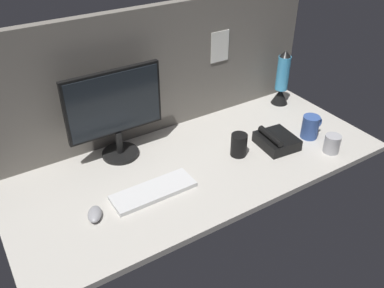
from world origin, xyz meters
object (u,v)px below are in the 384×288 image
at_px(mug_steel, 332,144).
at_px(desk_phone, 276,141).
at_px(mug_black_travel, 239,145).
at_px(mug_ceramic_blue, 310,127).
at_px(monitor, 115,110).
at_px(keyboard, 154,191).
at_px(mouse, 95,214).
at_px(lava_lamp, 282,82).

height_order(mug_steel, desk_phone, mug_steel).
distance_m(mug_black_travel, mug_ceramic_blue, 0.42).
height_order(mug_black_travel, mug_ceramic_blue, mug_ceramic_blue).
height_order(monitor, keyboard, monitor).
distance_m(mug_ceramic_blue, desk_phone, 0.21).
xyz_separation_m(keyboard, mug_black_travel, (0.49, 0.03, 0.05)).
bearing_deg(keyboard, desk_phone, -0.75).
height_order(keyboard, mug_black_travel, mug_black_travel).
relative_size(mug_black_travel, desk_phone, 0.56).
height_order(keyboard, mouse, mouse).
relative_size(keyboard, desk_phone, 1.81).
relative_size(mouse, desk_phone, 0.47).
bearing_deg(mug_black_travel, keyboard, -175.90).
bearing_deg(monitor, mug_ceramic_blue, -22.77).
bearing_deg(mug_ceramic_blue, mug_steel, -92.65).
xyz_separation_m(keyboard, mug_steel, (0.89, -0.19, 0.04)).
xyz_separation_m(keyboard, mug_ceramic_blue, (0.90, -0.03, 0.05)).
bearing_deg(mouse, mug_black_travel, 27.21).
bearing_deg(mug_steel, monitor, 149.21).
distance_m(keyboard, desk_phone, 0.69).
bearing_deg(monitor, keyboard, -89.29).
relative_size(monitor, mug_steel, 5.04).
bearing_deg(keyboard, mug_ceramic_blue, -2.42).
distance_m(mug_black_travel, mug_steel, 0.46).
height_order(monitor, lava_lamp, monitor).
bearing_deg(monitor, mug_steel, -30.79).
xyz_separation_m(keyboard, desk_phone, (0.69, -0.01, 0.02)).
bearing_deg(keyboard, mug_black_travel, 3.80).
xyz_separation_m(mug_steel, desk_phone, (-0.20, 0.18, -0.01)).
relative_size(monitor, desk_phone, 2.26).
xyz_separation_m(mouse, mug_black_travel, (0.76, 0.04, 0.04)).
height_order(keyboard, mug_ceramic_blue, mug_ceramic_blue).
bearing_deg(monitor, mouse, -126.86).
bearing_deg(mug_ceramic_blue, keyboard, 177.87).
bearing_deg(mug_black_travel, desk_phone, -11.02).
distance_m(mug_ceramic_blue, lava_lamp, 0.40).
relative_size(mug_steel, desk_phone, 0.45).
distance_m(mouse, mug_black_travel, 0.76).
xyz_separation_m(monitor, keyboard, (0.00, -0.35, -0.24)).
height_order(mug_black_travel, lava_lamp, lava_lamp).
height_order(mug_ceramic_blue, desk_phone, mug_ceramic_blue).
bearing_deg(mouse, mug_steel, 15.13).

